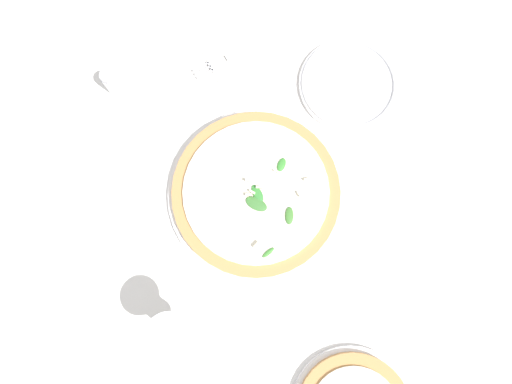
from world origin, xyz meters
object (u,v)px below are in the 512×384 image
(wine_glass, at_px, (173,334))
(fork, at_px, (237,53))
(side_plate_white, at_px, (349,84))
(shaker_pepper, at_px, (112,82))
(pizza_arugula_main, at_px, (256,193))

(wine_glass, height_order, fork, wine_glass)
(side_plate_white, bearing_deg, wine_glass, 21.99)
(side_plate_white, height_order, shaker_pepper, shaker_pepper)
(wine_glass, bearing_deg, shaker_pepper, -106.45)
(wine_glass, height_order, shaker_pepper, wine_glass)
(wine_glass, relative_size, side_plate_white, 0.81)
(shaker_pepper, bearing_deg, side_plate_white, 146.68)
(side_plate_white, distance_m, shaker_pepper, 0.48)
(pizza_arugula_main, bearing_deg, side_plate_white, -163.62)
(side_plate_white, xyz_separation_m, shaker_pepper, (0.40, -0.26, 0.02))
(pizza_arugula_main, xyz_separation_m, wine_glass, (0.25, 0.13, 0.10))
(pizza_arugula_main, xyz_separation_m, fork, (-0.13, -0.27, -0.01))
(wine_glass, xyz_separation_m, shaker_pepper, (-0.14, -0.48, -0.08))
(wine_glass, xyz_separation_m, fork, (-0.39, -0.40, -0.11))
(side_plate_white, bearing_deg, shaker_pepper, -33.32)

